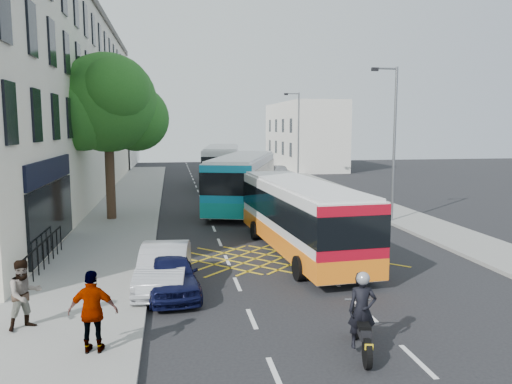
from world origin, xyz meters
name	(u,v)px	position (x,y,z in m)	size (l,w,h in m)	color
ground	(365,312)	(0.00, 0.00, 0.00)	(120.00, 120.00, 0.00)	black
pavement_left	(112,220)	(-8.50, 15.00, 0.07)	(5.00, 70.00, 0.15)	gray
pavement_right	(389,211)	(7.50, 15.00, 0.07)	(3.00, 70.00, 0.15)	gray
terrace_main	(42,103)	(-14.00, 24.49, 6.76)	(8.30, 45.00, 13.50)	beige
terrace_far	(102,127)	(-14.00, 55.00, 5.00)	(8.00, 20.00, 10.00)	silver
building_right	(303,135)	(11.00, 48.00, 4.00)	(6.00, 18.00, 8.00)	silver
street_tree	(107,104)	(-8.51, 14.97, 6.29)	(6.30, 5.70, 8.80)	#382619
lamp_near	(393,136)	(6.20, 12.00, 4.62)	(1.45, 0.15, 8.00)	slate
lamp_far	(297,132)	(6.20, 32.00, 4.62)	(1.45, 0.15, 8.00)	slate
railings	(43,254)	(-9.70, 5.30, 0.72)	(0.08, 5.60, 1.14)	black
bus_near	(300,216)	(-0.18, 6.56, 1.53)	(3.13, 10.49, 2.91)	silver
bus_mid	(243,181)	(-0.83, 18.07, 1.75)	(6.07, 12.08, 3.32)	silver
bus_far	(222,165)	(-0.89, 30.49, 1.80)	(4.37, 12.42, 3.42)	silver
motorbike	(362,315)	(-1.08, -2.40, 0.89)	(0.77, 2.13, 1.90)	black
parked_car_blue	(171,273)	(-5.32, 2.41, 0.65)	(1.53, 3.80, 1.30)	#0C1033
parked_car_silver	(164,267)	(-5.53, 2.99, 0.70)	(1.47, 4.22, 1.39)	#A0A1A7
red_hatchback	(323,198)	(4.14, 17.40, 0.62)	(1.73, 4.24, 1.23)	#B1071C
distant_car_grey	(217,167)	(-0.13, 43.48, 0.62)	(2.05, 4.44, 1.23)	#42454A
distant_car_silver	(279,171)	(5.37, 36.19, 0.67)	(1.59, 3.95, 1.35)	#999BA0
distant_car_dark	(254,163)	(4.56, 46.79, 0.70)	(1.48, 4.25, 1.40)	black
pedestrian_near	(25,294)	(-8.86, -0.02, 1.02)	(0.84, 0.66, 1.73)	gray
pedestrian_far	(93,312)	(-7.00, -1.66, 1.08)	(1.08, 0.45, 1.85)	gray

